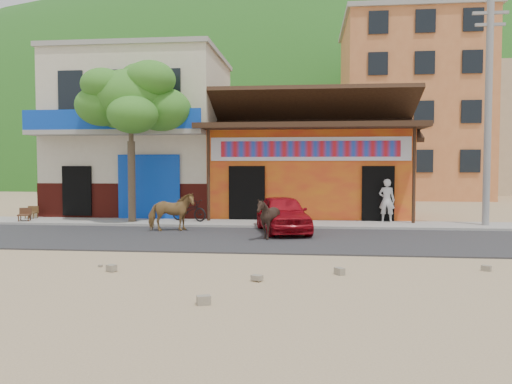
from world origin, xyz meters
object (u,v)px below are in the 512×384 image
cow_tan (171,212)px  cow_dark (268,218)px  utility_pole (488,111)px  tree (131,141)px  pedestrian (387,200)px  scooter (189,210)px  cafe_chair_left (31,207)px  cafe_chair_right (24,209)px  red_car (283,214)px

cow_tan → cow_dark: cow_tan is taller
utility_pole → cow_dark: bearing=-154.1°
tree → pedestrian: (9.49, 0.90, -2.20)m
cow_tan → cow_dark: size_ratio=1.24×
scooter → pedestrian: bearing=-64.3°
pedestrian → cafe_chair_left: pedestrian is taller
cafe_chair_right → cow_dark: bearing=-36.5°
utility_pole → cow_tan: size_ratio=5.31×
utility_pole → cafe_chair_right: utility_pole is taller
cow_dark → red_car: cow_dark is taller
utility_pole → scooter: bearing=179.0°
tree → scooter: (2.08, 0.39, -2.60)m
utility_pole → cafe_chair_left: 17.57m
scooter → cafe_chair_left: cafe_chair_left is taller
tree → cafe_chair_left: (-4.40, 0.69, -2.55)m
cafe_chair_left → cafe_chair_right: cafe_chair_right is taller
utility_pole → red_car: size_ratio=2.26×
red_car → cafe_chair_left: size_ratio=3.94×
tree → cafe_chair_right: tree is taller
red_car → cafe_chair_left: bearing=152.6°
cafe_chair_right → scooter: bearing=-12.3°
tree → cow_tan: (2.06, -1.95, -2.44)m
cow_tan → cafe_chair_left: bearing=51.9°
pedestrian → red_car: bearing=50.2°
cow_dark → cafe_chair_left: bearing=-140.8°
scooter → cow_dark: bearing=-116.9°
tree → utility_pole: utility_pole is taller
scooter → cafe_chair_right: (-6.20, -0.67, 0.06)m
tree → cow_tan: bearing=-43.5°
cafe_chair_left → scooter: bearing=-8.1°
scooter → cafe_chair_left: size_ratio=1.71×
utility_pole → cow_tan: bearing=-168.7°
utility_pole → cafe_chair_right: 17.28m
scooter → utility_pole: bearing=-69.2°
utility_pole → pedestrian: bearing=168.1°
cafe_chair_right → cow_tan: bearing=-33.6°
cow_dark → cafe_chair_right: (-9.52, 3.11, -0.07)m
red_car → utility_pole: bearing=2.1°
utility_pole → cow_dark: size_ratio=6.56×
tree → cow_tan: 3.74m
red_car → scooter: size_ratio=2.31×
tree → cow_dark: 6.84m
cow_dark → pedestrian: 5.93m
red_car → tree: bearing=149.0°
cow_tan → cafe_chair_right: cow_tan is taller
scooter → pedestrian: pedestrian is taller
cow_dark → red_car: (0.34, 1.60, -0.01)m
tree → scooter: size_ratio=3.91×
cow_dark → pedestrian: (4.08, 4.29, 0.27)m
cow_dark → scooter: cow_dark is taller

